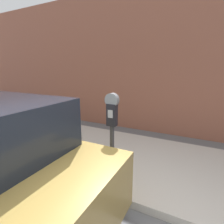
% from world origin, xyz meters
% --- Properties ---
extents(sidewalk, '(24.00, 2.80, 0.14)m').
position_xyz_m(sidewalk, '(0.00, 2.20, 0.07)').
color(sidewalk, '#BCB7AD').
rests_on(sidewalk, ground_plane).
extents(building_facade, '(24.00, 0.30, 4.82)m').
position_xyz_m(building_facade, '(0.00, 4.63, 2.41)').
color(building_facade, '#935642').
rests_on(building_facade, ground_plane).
extents(parking_meter, '(0.23, 0.13, 1.67)m').
position_xyz_m(parking_meter, '(-0.31, 1.05, 1.26)').
color(parking_meter, '#2D2D30').
rests_on(parking_meter, sidewalk).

